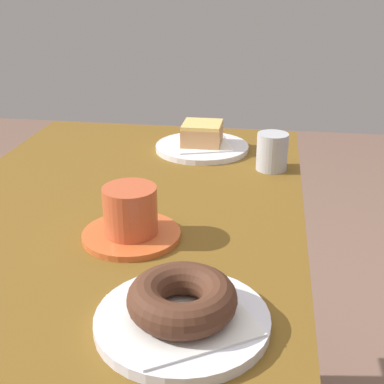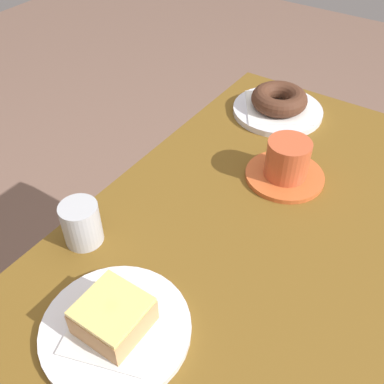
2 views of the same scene
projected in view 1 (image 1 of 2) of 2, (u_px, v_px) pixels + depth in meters
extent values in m
cube|color=brown|center=(122.00, 214.00, 0.91)|extent=(0.90, 0.61, 0.05)
cylinder|color=brown|center=(90.00, 278.00, 1.42)|extent=(0.05, 0.05, 0.70)
cylinder|color=brown|center=(247.00, 291.00, 1.36)|extent=(0.05, 0.05, 0.70)
cylinder|color=silver|center=(202.00, 147.00, 1.15)|extent=(0.20, 0.20, 0.01)
cube|color=white|center=(202.00, 144.00, 1.14)|extent=(0.14, 0.14, 0.00)
cube|color=tan|center=(202.00, 135.00, 1.13)|extent=(0.08, 0.08, 0.04)
cube|color=#EFCD6C|center=(202.00, 124.00, 1.13)|extent=(0.08, 0.08, 0.01)
cylinder|color=tan|center=(202.00, 124.00, 1.12)|extent=(0.02, 0.02, 0.00)
cylinder|color=white|center=(182.00, 320.00, 0.59)|extent=(0.20, 0.20, 0.01)
cube|color=white|center=(182.00, 314.00, 0.59)|extent=(0.19, 0.19, 0.00)
torus|color=#4B2A1C|center=(182.00, 298.00, 0.58)|extent=(0.12, 0.12, 0.04)
cylinder|color=#CE5D2B|center=(132.00, 235.00, 0.78)|extent=(0.14, 0.14, 0.01)
cylinder|color=#C75330|center=(130.00, 210.00, 0.76)|extent=(0.08, 0.08, 0.07)
cylinder|color=black|center=(129.00, 190.00, 0.75)|extent=(0.07, 0.07, 0.00)
cylinder|color=#B5B9BF|center=(272.00, 152.00, 1.03)|extent=(0.06, 0.06, 0.07)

